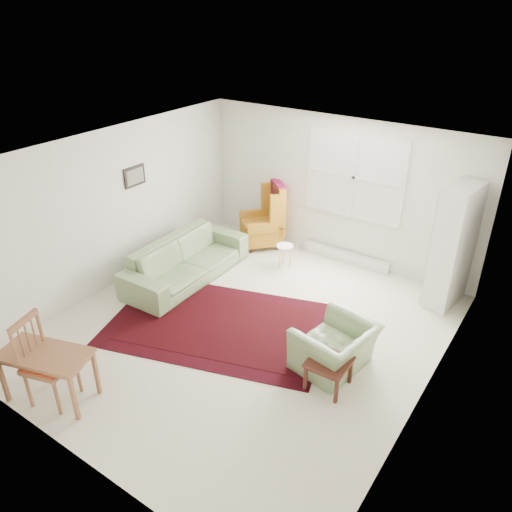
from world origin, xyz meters
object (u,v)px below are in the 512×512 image
Objects in this scene: stool at (285,255)px; desk at (50,375)px; wingback_chair at (261,215)px; coffee_table at (328,373)px; sofa at (186,253)px; desk_chair at (49,362)px; cabinet at (453,246)px; armchair at (335,344)px.

desk is (-0.56, -4.27, 0.13)m from stool.
wingback_chair is 2.52× the size of coffee_table.
desk_chair reaches higher than sofa.
sofa is 2.24× the size of desk.
desk_chair reaches higher than stool.
sofa is 2.11× the size of desk_chair.
desk is at bearing 73.53° from desk_chair.
wingback_chair is at bearing 92.75° from desk.
desk_chair is (-2.52, -2.00, 0.35)m from coffee_table.
sofa is at bearing 162.39° from coffee_table.
wingback_chair is 3.41m from cabinet.
armchair is 2.71m from stool.
cabinet is 1.73× the size of desk_chair.
wingback_chair reaches higher than desk_chair.
armchair is 3.58m from wingback_chair.
armchair is at bearing -45.13° from stool.
cabinet reaches higher than desk_chair.
armchair is at bearing 0.74° from wingback_chair.
coffee_table is at bearing -68.13° from desk_chair.
armchair is 0.91× the size of desk.
armchair is 0.49× the size of cabinet.
armchair is 3.41m from desk.
desk_chair is at bearing 0.00° from desk.
armchair is 0.85× the size of desk_chair.
armchair is 2.36× the size of stool.
desk reaches higher than stool.
sofa is 1.75m from wingback_chair.
armchair is at bearing -62.23° from desk_chair.
armchair is 1.94× the size of coffee_table.
coffee_table is 1.22× the size of stool.
stool is at bearing 82.55° from desk.
cabinet is (3.72, 1.71, 0.48)m from sofa.
stool is 2.75m from cabinet.
sofa is 3.04m from desk.
sofa is 2.48× the size of armchair.
armchair is at bearing 106.81° from coffee_table.
desk_chair is at bearing -96.78° from stool.
cabinet is at bearing 56.01° from desk.
desk_chair is (0.05, 0.00, 0.22)m from desk.
wingback_chair is at bearing 135.99° from coffee_table.
wingback_chair reaches higher than sofa.
wingback_chair is 1.18× the size of desk.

